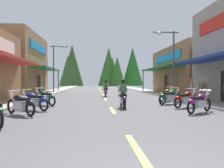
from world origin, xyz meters
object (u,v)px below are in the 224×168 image
(streetlamp_right, at_px, (169,54))
(motorcycle_parked_right_1, at_px, (186,99))
(streetlamp_left, at_px, (57,62))
(motorcycle_parked_right_0, at_px, (199,102))
(motorcycle_parked_left_1, at_px, (21,104))
(rider_cruising_lead, at_px, (123,96))
(motorcycle_parked_right_2, at_px, (170,96))
(pedestrian_strolling, at_px, (203,89))
(motorcycle_parked_right_3, at_px, (166,94))
(pedestrian_browsing, at_px, (192,88))
(rider_cruising_trailing, at_px, (106,90))
(motorcycle_parked_left_3, at_px, (44,97))
(motorcycle_parked_left_2, at_px, (34,100))

(streetlamp_right, bearing_deg, motorcycle_parked_right_1, -100.96)
(streetlamp_left, relative_size, motorcycle_parked_right_0, 3.12)
(streetlamp_right, xyz_separation_m, motorcycle_parked_left_1, (-9.28, -7.71, -3.17))
(streetlamp_left, xyz_separation_m, motorcycle_parked_right_0, (9.13, -16.10, -3.20))
(motorcycle_parked_left_1, distance_m, rider_cruising_lead, 5.17)
(motorcycle_parked_right_0, xyz_separation_m, motorcycle_parked_right_2, (-0.06, 3.64, 0.00))
(motorcycle_parked_right_2, height_order, pedestrian_strolling, pedestrian_strolling)
(motorcycle_parked_right_3, height_order, pedestrian_strolling, pedestrian_strolling)
(streetlamp_left, distance_m, pedestrian_browsing, 15.66)
(pedestrian_strolling, bearing_deg, motorcycle_parked_right_3, -87.20)
(pedestrian_browsing, bearing_deg, rider_cruising_lead, 61.61)
(motorcycle_parked_right_0, bearing_deg, rider_cruising_trailing, 73.22)
(motorcycle_parked_right_0, bearing_deg, motorcycle_parked_left_3, 118.67)
(streetlamp_right, relative_size, pedestrian_strolling, 3.47)
(motorcycle_parked_right_0, height_order, pedestrian_strolling, pedestrian_strolling)
(motorcycle_parked_left_1, bearing_deg, motorcycle_parked_right_1, -124.85)
(motorcycle_parked_left_1, distance_m, pedestrian_browsing, 11.82)
(motorcycle_parked_right_0, bearing_deg, pedestrian_strolling, 24.89)
(streetlamp_left, xyz_separation_m, rider_cruising_trailing, (5.42, -5.55, -3.04))
(streetlamp_right, distance_m, motorcycle_parked_left_1, 12.47)
(streetlamp_right, height_order, pedestrian_strolling, streetlamp_right)
(motorcycle_parked_left_3, height_order, pedestrian_strolling, pedestrian_strolling)
(motorcycle_parked_left_1, bearing_deg, motorcycle_parked_right_0, -138.49)
(motorcycle_parked_right_1, bearing_deg, motorcycle_parked_right_3, 56.00)
(motorcycle_parked_right_3, distance_m, motorcycle_parked_left_1, 9.91)
(rider_cruising_lead, bearing_deg, pedestrian_browsing, -55.92)
(streetlamp_left, xyz_separation_m, motorcycle_parked_left_1, (1.21, -16.07, -3.20))
(motorcycle_parked_right_0, xyz_separation_m, rider_cruising_trailing, (-3.71, 10.55, 0.17))
(streetlamp_left, xyz_separation_m, motorcycle_parked_left_2, (1.35, -14.61, -3.20))
(motorcycle_parked_right_1, bearing_deg, streetlamp_right, 46.80)
(motorcycle_parked_right_3, bearing_deg, rider_cruising_lead, 176.80)
(streetlamp_left, height_order, streetlamp_right, streetlamp_left)
(rider_cruising_lead, bearing_deg, rider_cruising_trailing, 4.23)
(pedestrian_strolling, bearing_deg, motorcycle_parked_right_0, -14.66)
(streetlamp_right, bearing_deg, motorcycle_parked_right_3, -114.17)
(streetlamp_left, xyz_separation_m, pedestrian_browsing, (11.50, -10.27, -2.75))
(motorcycle_parked_right_3, height_order, rider_cruising_trailing, rider_cruising_trailing)
(motorcycle_parked_right_1, bearing_deg, motorcycle_parked_left_3, 136.05)
(motorcycle_parked_left_2, xyz_separation_m, motorcycle_parked_left_3, (0.04, 2.15, 0.00))
(motorcycle_parked_left_2, xyz_separation_m, pedestrian_browsing, (10.14, 4.34, 0.45))
(streetlamp_left, relative_size, motorcycle_parked_left_3, 3.41)
(motorcycle_parked_left_3, bearing_deg, motorcycle_parked_right_3, -124.19)
(rider_cruising_trailing, xyz_separation_m, pedestrian_strolling, (6.48, -5.55, 0.26))
(motorcycle_parked_left_2, bearing_deg, pedestrian_strolling, -125.46)
(motorcycle_parked_left_3, xyz_separation_m, rider_cruising_lead, (4.50, -1.46, 0.17))
(rider_cruising_trailing, bearing_deg, motorcycle_parked_left_3, 153.80)
(motorcycle_parked_left_2, bearing_deg, motorcycle_parked_left_3, -55.03)
(streetlamp_left, bearing_deg, streetlamp_right, -38.58)
(motorcycle_parked_right_1, xyz_separation_m, motorcycle_parked_left_1, (-8.16, -1.95, 0.00))
(motorcycle_parked_right_2, xyz_separation_m, motorcycle_parked_right_3, (0.40, 1.85, 0.00))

